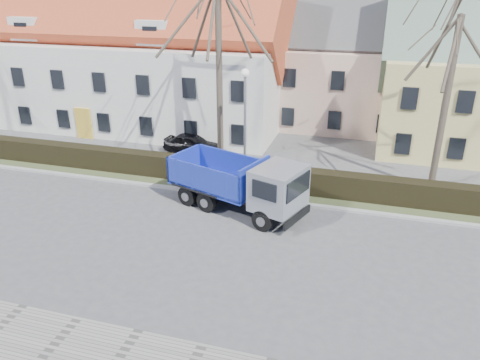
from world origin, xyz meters
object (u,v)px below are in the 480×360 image
(streetlight, at_px, (245,126))
(cart_frame, at_px, (179,186))
(dump_truck, at_px, (233,181))
(parked_car_a, at_px, (193,144))

(streetlight, xyz_separation_m, cart_frame, (-2.90, -2.59, -2.84))
(dump_truck, distance_m, parked_car_a, 8.37)
(dump_truck, height_order, streetlight, streetlight)
(dump_truck, relative_size, parked_car_a, 1.88)
(dump_truck, height_order, parked_car_a, dump_truck)
(cart_frame, bearing_deg, parked_car_a, 104.67)
(dump_truck, relative_size, streetlight, 1.13)
(dump_truck, bearing_deg, parked_car_a, 144.37)
(streetlight, bearing_deg, cart_frame, -138.21)
(streetlight, bearing_deg, dump_truck, -83.68)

